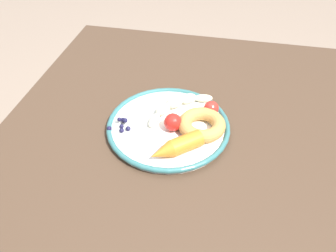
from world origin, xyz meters
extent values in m
cube|color=#453123|center=(0.00, 0.00, 0.71)|extent=(0.94, 0.84, 0.03)
cube|color=#3F371F|center=(0.41, -0.36, 0.35)|extent=(0.05, 0.05, 0.70)
cube|color=#3F371F|center=(0.41, 0.36, 0.35)|extent=(0.05, 0.05, 0.70)
cylinder|color=white|center=(0.00, 0.03, 0.74)|extent=(0.27, 0.27, 0.01)
torus|color=#31696A|center=(0.00, 0.03, 0.74)|extent=(0.28, 0.28, 0.01)
ellipsoid|color=beige|center=(0.10, -0.04, 0.75)|extent=(0.03, 0.05, 0.02)
ellipsoid|color=beige|center=(0.09, 0.00, 0.75)|extent=(0.04, 0.05, 0.02)
ellipsoid|color=beige|center=(0.07, 0.03, 0.76)|extent=(0.05, 0.05, 0.03)
ellipsoid|color=beige|center=(0.04, 0.05, 0.75)|extent=(0.05, 0.04, 0.02)
ellipsoid|color=beige|center=(0.00, 0.06, 0.75)|extent=(0.05, 0.03, 0.02)
cylinder|color=orange|center=(-0.07, -0.02, 0.76)|extent=(0.07, 0.08, 0.04)
cone|color=orange|center=(-0.10, 0.02, 0.76)|extent=(0.06, 0.06, 0.04)
torus|color=#BD8744|center=(0.00, -0.05, 0.76)|extent=(0.15, 0.15, 0.03)
sphere|color=#191638|center=(-0.04, 0.16, 0.75)|extent=(0.01, 0.01, 0.01)
sphere|color=#191638|center=(-0.04, 0.11, 0.75)|extent=(0.01, 0.01, 0.01)
sphere|color=#191638|center=(-0.03, 0.13, 0.75)|extent=(0.01, 0.01, 0.01)
sphere|color=#191638|center=(-0.04, 0.13, 0.75)|extent=(0.01, 0.01, 0.01)
sphere|color=#191638|center=(-0.01, 0.13, 0.75)|extent=(0.01, 0.01, 0.01)
sphere|color=#191638|center=(-0.02, 0.14, 0.76)|extent=(0.01, 0.01, 0.01)
sphere|color=#191638|center=(-0.02, 0.13, 0.76)|extent=(0.01, 0.01, 0.01)
sphere|color=red|center=(-0.01, 0.02, 0.76)|extent=(0.04, 0.04, 0.04)
sphere|color=red|center=(0.06, -0.06, 0.76)|extent=(0.04, 0.04, 0.04)
camera|label=1|loc=(-0.55, -0.08, 1.25)|focal=35.25mm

